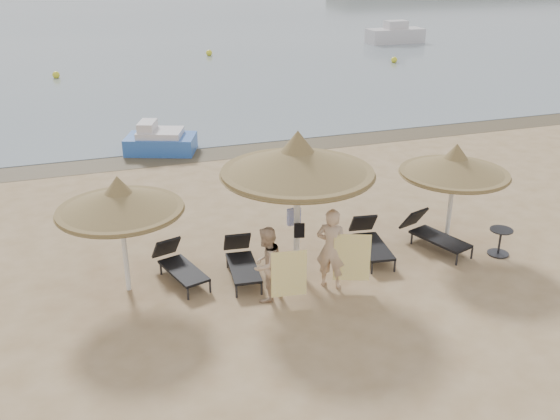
% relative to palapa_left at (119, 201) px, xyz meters
% --- Properties ---
extents(ground, '(160.00, 160.00, 0.00)m').
position_rel_palapa_left_xyz_m(ground, '(3.58, -1.09, -1.98)').
color(ground, tan).
rests_on(ground, ground).
extents(wet_sand_strip, '(200.00, 1.60, 0.01)m').
position_rel_palapa_left_xyz_m(wet_sand_strip, '(3.58, 8.31, -1.98)').
color(wet_sand_strip, brown).
rests_on(wet_sand_strip, ground).
extents(palapa_left, '(2.51, 2.51, 2.49)m').
position_rel_palapa_left_xyz_m(palapa_left, '(0.00, 0.00, 0.00)').
color(palapa_left, silver).
rests_on(palapa_left, ground).
extents(palapa_center, '(3.20, 3.20, 3.17)m').
position_rel_palapa_left_xyz_m(palapa_center, '(3.55, -0.36, 0.54)').
color(palapa_center, silver).
rests_on(palapa_center, ground).
extents(palapa_right, '(2.50, 2.50, 2.48)m').
position_rel_palapa_left_xyz_m(palapa_right, '(7.39, -0.22, -0.01)').
color(palapa_right, silver).
rests_on(palapa_right, ground).
extents(lounger_far_left, '(1.01, 1.77, 0.75)m').
position_rel_palapa_left_xyz_m(lounger_far_left, '(1.07, 0.14, -1.65)').
color(lounger_far_left, '#28282C').
rests_on(lounger_far_left, ground).
extents(lounger_near_left, '(0.75, 1.77, 0.77)m').
position_rel_palapa_left_xyz_m(lounger_near_left, '(2.38, -0.13, -1.64)').
color(lounger_near_left, '#28282C').
rests_on(lounger_near_left, ground).
extents(lounger_near_right, '(0.80, 1.79, 0.77)m').
position_rel_palapa_left_xyz_m(lounger_near_right, '(5.43, -0.11, -1.64)').
color(lounger_near_right, '#28282C').
rests_on(lounger_near_right, ground).
extents(lounger_far_right, '(1.10, 1.85, 0.79)m').
position_rel_palapa_left_xyz_m(lounger_far_right, '(6.96, -0.25, -1.63)').
color(lounger_far_right, '#28282C').
rests_on(lounger_far_right, ground).
extents(side_table, '(0.52, 0.52, 0.63)m').
position_rel_palapa_left_xyz_m(side_table, '(8.22, -1.09, -1.69)').
color(side_table, '#28282C').
rests_on(side_table, ground).
extents(person_left, '(0.98, 0.95, 1.80)m').
position_rel_palapa_left_xyz_m(person_left, '(2.59, -1.24, -1.08)').
color(person_left, '#CCA989').
rests_on(person_left, ground).
extents(person_right, '(1.11, 1.05, 2.02)m').
position_rel_palapa_left_xyz_m(person_right, '(4.00, -1.19, -0.97)').
color(person_right, '#CCA989').
rests_on(person_right, ground).
extents(towel_left, '(0.70, 0.11, 0.99)m').
position_rel_palapa_left_xyz_m(towel_left, '(2.94, -1.59, -1.30)').
color(towel_left, yellow).
rests_on(towel_left, ground).
extents(towel_right, '(0.71, 0.28, 1.05)m').
position_rel_palapa_left_xyz_m(towel_right, '(4.35, -1.44, -1.26)').
color(towel_right, yellow).
rests_on(towel_right, ground).
extents(bag_patterned, '(0.31, 0.14, 0.37)m').
position_rel_palapa_left_xyz_m(bag_patterned, '(3.55, -0.18, -0.76)').
color(bag_patterned, white).
rests_on(bag_patterned, ground).
extents(bag_dark, '(0.23, 0.12, 0.31)m').
position_rel_palapa_left_xyz_m(bag_dark, '(3.55, -0.52, -0.94)').
color(bag_dark, black).
rests_on(bag_dark, ground).
extents(pedal_boat, '(2.62, 2.06, 1.07)m').
position_rel_palapa_left_xyz_m(pedal_boat, '(2.00, 9.00, -1.59)').
color(pedal_boat, blue).
rests_on(pedal_boat, ground).
extents(buoy_left, '(0.38, 0.38, 0.38)m').
position_rel_palapa_left_xyz_m(buoy_left, '(-1.33, 23.33, -1.79)').
color(buoy_left, yellow).
rests_on(buoy_left, ground).
extents(buoy_mid, '(0.39, 0.39, 0.39)m').
position_rel_palapa_left_xyz_m(buoy_mid, '(7.86, 27.74, -1.79)').
color(buoy_mid, yellow).
rests_on(buoy_mid, ground).
extents(buoy_right, '(0.37, 0.37, 0.37)m').
position_rel_palapa_left_xyz_m(buoy_right, '(17.75, 21.81, -1.80)').
color(buoy_right, yellow).
rests_on(buoy_right, ground).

